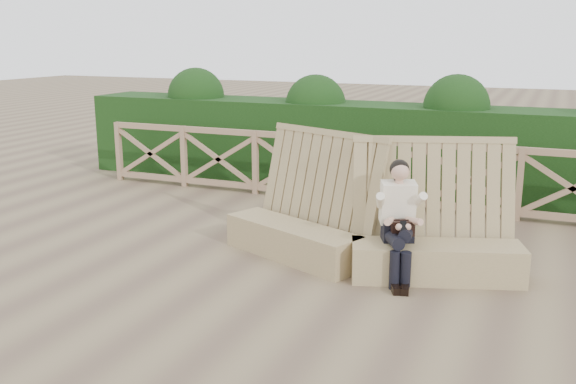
% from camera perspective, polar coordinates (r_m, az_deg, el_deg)
% --- Properties ---
extents(ground, '(60.00, 60.00, 0.00)m').
position_cam_1_polar(ground, '(7.25, 0.30, -7.78)').
color(ground, brown).
rests_on(ground, ground).
extents(bench, '(3.69, 1.41, 1.55)m').
position_cam_1_polar(bench, '(7.60, 6.77, -3.75)').
color(bench, '#8E7951').
rests_on(bench, ground).
extents(woman, '(0.55, 0.86, 1.33)m').
position_cam_1_polar(woman, '(7.19, 9.83, -2.20)').
color(woman, black).
rests_on(woman, ground).
extents(guardrail, '(10.10, 0.09, 1.10)m').
position_cam_1_polar(guardrail, '(10.28, 7.88, 1.76)').
color(guardrail, '#937155').
rests_on(guardrail, ground).
extents(hedge, '(12.00, 1.20, 1.50)m').
position_cam_1_polar(hedge, '(11.39, 9.52, 3.86)').
color(hedge, black).
rests_on(hedge, ground).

